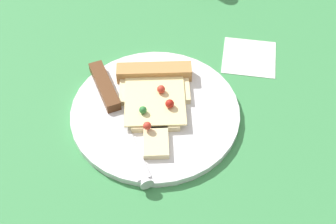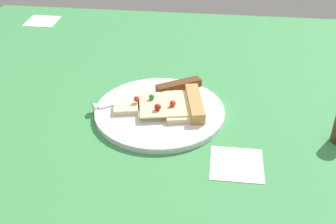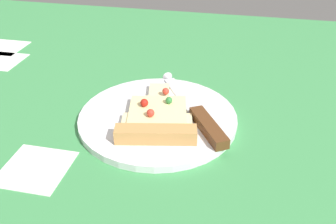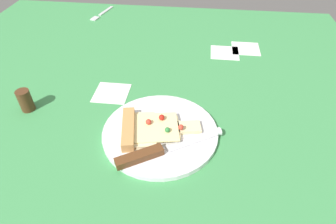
{
  "view_description": "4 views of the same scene",
  "coord_description": "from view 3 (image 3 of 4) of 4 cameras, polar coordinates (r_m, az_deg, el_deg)",
  "views": [
    {
      "loc": [
        52.73,
        -0.6,
        55.7
      ],
      "look_at": [
        8.69,
        -7.57,
        1.79
      ],
      "focal_mm": 49.65,
      "sensor_mm": 36.0,
      "label": 1
    },
    {
      "loc": [
        -2.23,
        61.26,
        47.48
      ],
      "look_at": [
        6.05,
        -6.62,
        2.66
      ],
      "focal_mm": 45.78,
      "sensor_mm": 36.0,
      "label": 2
    },
    {
      "loc": [
        -40.49,
        -21.78,
        33.57
      ],
      "look_at": [
        7.78,
        -11.44,
        2.12
      ],
      "focal_mm": 38.87,
      "sensor_mm": 36.0,
      "label": 3
    },
    {
      "loc": [
        15.25,
        -54.54,
        46.02
      ],
      "look_at": [
        9.46,
        -6.31,
        3.94
      ],
      "focal_mm": 30.37,
      "sensor_mm": 36.0,
      "label": 4
    }
  ],
  "objects": [
    {
      "name": "ground_plane",
      "position": [
        0.58,
        -12.86,
        -5.79
      ],
      "size": [
        135.26,
        135.26,
        3.0
      ],
      "color": "#3D8C4C",
      "rests_on": "ground"
    },
    {
      "name": "knife",
      "position": [
        0.59,
        4.49,
        -0.13
      ],
      "size": [
        21.6,
        14.27,
        2.45
      ],
      "rotation": [
        0.0,
        0.0,
        5.26
      ],
      "color": "silver",
      "rests_on": "plate"
    },
    {
      "name": "pizza_slice",
      "position": [
        0.57,
        -1.74,
        -1.14
      ],
      "size": [
        18.58,
        12.78,
        2.62
      ],
      "rotation": [
        0.0,
        0.0,
        4.91
      ],
      "color": "beige",
      "rests_on": "plate"
    },
    {
      "name": "plate",
      "position": [
        0.6,
        -1.6,
        -0.89
      ],
      "size": [
        25.93,
        25.93,
        1.17
      ],
      "primitive_type": "cylinder",
      "color": "silver",
      "rests_on": "ground_plane"
    }
  ]
}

